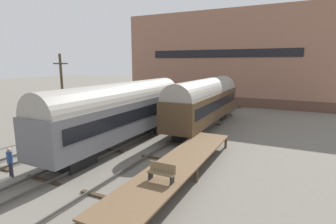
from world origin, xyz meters
TOP-DOWN VIEW (x-y plane):
  - ground_plane at (0.00, 0.00)m, footprint 200.00×200.00m
  - track_left at (-4.29, 0.00)m, footprint 2.60×60.00m
  - track_middle at (0.00, 0.00)m, footprint 2.60×60.00m
  - track_right at (4.29, 0.00)m, footprint 2.60×60.00m
  - train_car_grey at (0.00, 4.69)m, footprint 3.11×16.18m
  - train_car_brown at (4.29, 13.37)m, footprint 3.10×15.30m
  - station_platform at (6.87, 0.83)m, footprint 2.53×13.92m
  - bench at (7.12, -1.80)m, footprint 1.40×0.40m
  - person_worker at (-2.17, -3.45)m, footprint 0.32×0.32m
  - utility_pole at (-7.27, 5.37)m, footprint 1.80×0.24m
  - warehouse_building at (1.77, 33.70)m, footprint 32.83×10.97m

SIDE VIEW (x-z plane):
  - ground_plane at x=0.00m, z-range 0.00..0.00m
  - track_left at x=-4.29m, z-range 0.01..0.27m
  - track_middle at x=0.00m, z-range 0.01..0.27m
  - track_right at x=4.29m, z-range 0.01..0.27m
  - station_platform at x=6.87m, z-range 0.41..1.40m
  - person_worker at x=-2.17m, z-range 0.19..2.01m
  - bench at x=7.12m, z-range 1.02..1.93m
  - train_car_brown at x=4.29m, z-range 0.32..5.43m
  - train_car_grey at x=0.00m, z-range 0.33..5.48m
  - utility_pole at x=-7.27m, z-range 0.16..7.72m
  - warehouse_building at x=1.77m, z-range 0.00..14.77m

